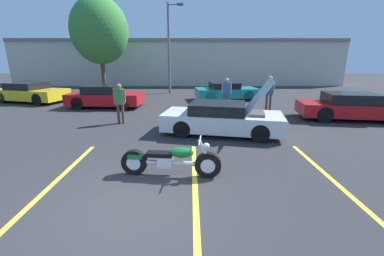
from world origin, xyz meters
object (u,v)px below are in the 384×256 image
at_px(light_pole, 170,44).
at_px(tree_background, 100,31).
at_px(parked_car_right_row, 353,107).
at_px(parked_car_mid_right_row, 226,91).
at_px(spectator_midground, 120,100).
at_px(parked_car_left_row, 30,92).
at_px(spectator_near_motorcycle, 227,91).
at_px(parked_car_mid_left_row, 105,97).
at_px(motorcycle, 171,161).
at_px(spectator_by_show_car, 269,90).
at_px(show_car_hood_open, 223,118).

distance_m(light_pole, tree_background, 5.52).
xyz_separation_m(tree_background, parked_car_right_row, (14.32, -9.41, -4.09)).
bearing_deg(parked_car_mid_right_row, spectator_midground, -139.30).
xyz_separation_m(parked_car_left_row, parked_car_mid_right_row, (12.50, 0.78, -0.04)).
bearing_deg(tree_background, parked_car_right_row, -33.31).
bearing_deg(tree_background, spectator_midground, -68.68).
relative_size(parked_car_left_row, spectator_midground, 2.81).
bearing_deg(parked_car_left_row, tree_background, 70.84).
bearing_deg(spectator_near_motorcycle, parked_car_mid_left_row, 174.11).
relative_size(light_pole, motorcycle, 2.70).
bearing_deg(spectator_by_show_car, parked_car_left_row, 168.30).
relative_size(tree_background, spectator_near_motorcycle, 4.25).
bearing_deg(tree_background, parked_car_mid_left_row, -71.78).
bearing_deg(spectator_by_show_car, light_pole, 128.92).
bearing_deg(parked_car_left_row, spectator_midground, -21.65).
xyz_separation_m(show_car_hood_open, parked_car_left_row, (-11.33, 6.98, 0.02)).
bearing_deg(show_car_hood_open, parked_car_left_row, 159.87).
bearing_deg(parked_car_left_row, show_car_hood_open, -15.93).
height_order(tree_background, parked_car_mid_right_row, tree_background).
bearing_deg(parked_car_mid_left_row, spectator_by_show_car, -4.30).
bearing_deg(parked_car_right_row, light_pole, 143.88).
bearing_deg(parked_car_right_row, parked_car_mid_right_row, 140.53).
bearing_deg(spectator_midground, tree_background, 111.32).
distance_m(show_car_hood_open, parked_car_right_row, 6.56).
xyz_separation_m(tree_background, spectator_midground, (3.92, -10.03, -3.66)).
bearing_deg(parked_car_mid_right_row, light_pole, 131.79).
xyz_separation_m(light_pole, parked_car_right_row, (8.93, -8.84, -3.07)).
bearing_deg(parked_car_right_row, spectator_near_motorcycle, 164.88).
relative_size(parked_car_mid_right_row, spectator_midground, 2.47).
relative_size(motorcycle, spectator_by_show_car, 1.32).
bearing_deg(show_car_hood_open, light_pole, 115.46).
bearing_deg(spectator_by_show_car, spectator_near_motorcycle, 166.21).
relative_size(tree_background, show_car_hood_open, 1.55).
height_order(light_pole, parked_car_left_row, light_pole).
height_order(show_car_hood_open, parked_car_mid_right_row, show_car_hood_open).
height_order(motorcycle, spectator_near_motorcycle, spectator_near_motorcycle).
distance_m(parked_car_mid_right_row, spectator_by_show_car, 4.15).
relative_size(motorcycle, spectator_near_motorcycle, 1.44).
xyz_separation_m(parked_car_left_row, spectator_near_motorcycle, (12.08, -2.42, 0.40)).
bearing_deg(parked_car_left_row, spectator_by_show_car, 4.01).
bearing_deg(motorcycle, parked_car_mid_right_row, 81.47).
bearing_deg(motorcycle, spectator_midground, 122.12).
height_order(spectator_by_show_car, spectator_midground, spectator_by_show_car).
xyz_separation_m(parked_car_mid_left_row, spectator_by_show_car, (8.95, -1.23, 0.51)).
height_order(tree_background, parked_car_mid_left_row, tree_background).
height_order(motorcycle, show_car_hood_open, show_car_hood_open).
xyz_separation_m(light_pole, parked_car_mid_left_row, (-3.31, -5.75, -3.06)).
distance_m(light_pole, spectator_by_show_car, 9.33).
bearing_deg(tree_background, light_pole, -6.00).
xyz_separation_m(light_pole, spectator_midground, (-1.48, -9.47, -2.64)).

